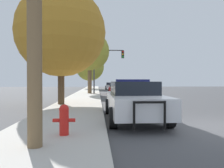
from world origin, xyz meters
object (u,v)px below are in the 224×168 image
Objects in this scene: fire_hydrant at (64,119)px; tree_sidewalk_near at (61,32)px; traffic_light at (106,62)px; tree_sidewalk_far at (90,67)px; police_car at (133,99)px; car_background_midblock at (116,88)px; tree_sidewalk_mid at (90,51)px; car_background_distant at (110,86)px.

tree_sidewalk_near is (-1.36, 7.83, 3.99)m from fire_hydrant.
tree_sidewalk_far is at bearing 97.95° from traffic_light.
police_car reaches higher than fire_hydrant.
car_background_midblock is (0.74, 17.36, -0.13)m from police_car.
tree_sidewalk_mid reaches higher than police_car.
traffic_light is 1.23× the size of car_background_midblock.
tree_sidewalk_far reaches higher than car_background_distant.
tree_sidewalk_mid is (-3.33, -15.67, 4.34)m from car_background_distant.
tree_sidewalk_far is 17.27m from tree_sidewalk_mid.
traffic_light is at bearing 74.39° from tree_sidewalk_near.
tree_sidewalk_mid reaches higher than tree_sidewalk_near.
tree_sidewalk_mid is (-1.91, 0.42, 1.29)m from traffic_light.
tree_sidewalk_far reaches higher than fire_hydrant.
fire_hydrant is at bearing -93.77° from car_background_distant.
traffic_light reaches higher than car_background_distant.
fire_hydrant is 0.11× the size of tree_sidewalk_mid.
car_background_distant is at bearing 92.07° from car_background_midblock.
car_background_midblock is 1.05× the size of car_background_distant.
tree_sidewalk_near reaches higher than car_background_distant.
traffic_light is at bearing -82.05° from tree_sidewalk_far.
fire_hydrant is (-2.31, -2.92, -0.25)m from police_car.
tree_sidewalk_far is at bearing -85.02° from police_car.
traffic_light is at bearing 84.47° from fire_hydrant.
tree_sidewalk_mid is at bearing -100.45° from car_background_distant.
fire_hydrant is at bearing -95.53° from car_background_midblock.
tree_sidewalk_near is (-3.67, 4.92, 3.74)m from police_car.
car_background_distant is (3.30, 35.51, 0.15)m from fire_hydrant.
car_background_midblock is at bearing 8.03° from tree_sidewalk_mid.
car_background_midblock is (3.05, 20.27, 0.12)m from fire_hydrant.
tree_sidewalk_mid is (-2.34, 16.92, 4.23)m from police_car.
police_car is 0.73× the size of tree_sidewalk_mid.
police_car reaches higher than car_background_midblock.
police_car is at bearing -82.13° from tree_sidewalk_mid.
fire_hydrant is 0.19× the size of car_background_midblock.
police_car is 1.03× the size of traffic_light.
tree_sidewalk_near is at bearing 99.82° from fire_hydrant.
police_car is 1.27× the size of car_background_midblock.
police_car is 32.61m from car_background_distant.
tree_sidewalk_far is at bearing 159.47° from car_background_distant.
fire_hydrant is 0.20× the size of car_background_distant.
tree_sidewalk_near is at bearing -96.33° from tree_sidewalk_mid.
car_background_midblock is 15.23m from car_background_distant.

